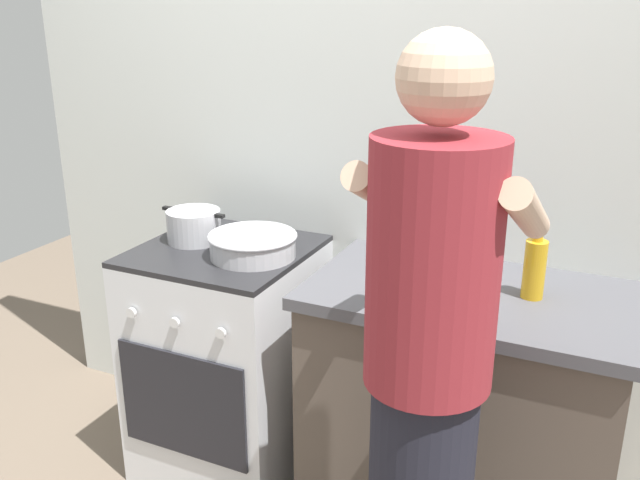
# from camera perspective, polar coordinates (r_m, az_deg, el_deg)

# --- Properties ---
(back_wall) EXTENTS (3.20, 0.10, 2.50)m
(back_wall) POSITION_cam_1_polar(r_m,az_deg,el_deg) (2.49, 6.91, 7.60)
(back_wall) COLOR silver
(back_wall) RESTS_ON ground
(countertop) EXTENTS (1.00, 0.60, 0.90)m
(countertop) POSITION_cam_1_polar(r_m,az_deg,el_deg) (2.39, 11.59, -14.00)
(countertop) COLOR brown
(countertop) RESTS_ON ground
(stove_range) EXTENTS (0.60, 0.62, 0.90)m
(stove_range) POSITION_cam_1_polar(r_m,az_deg,el_deg) (2.69, -7.60, -9.74)
(stove_range) COLOR silver
(stove_range) RESTS_ON ground
(pot) EXTENTS (0.27, 0.20, 0.12)m
(pot) POSITION_cam_1_polar(r_m,az_deg,el_deg) (2.58, -10.44, 1.17)
(pot) COLOR #B2B2B7
(pot) RESTS_ON stove_range
(mixing_bowl) EXTENTS (0.31, 0.31, 0.08)m
(mixing_bowl) POSITION_cam_1_polar(r_m,az_deg,el_deg) (2.40, -5.62, -0.33)
(mixing_bowl) COLOR #B7B7BC
(mixing_bowl) RESTS_ON stove_range
(utensil_crock) EXTENTS (0.10, 0.10, 0.33)m
(utensil_crock) POSITION_cam_1_polar(r_m,az_deg,el_deg) (2.34, 7.91, 0.59)
(utensil_crock) COLOR silver
(utensil_crock) RESTS_ON countertop
(spice_bottle) EXTENTS (0.04, 0.04, 0.09)m
(spice_bottle) POSITION_cam_1_polar(r_m,az_deg,el_deg) (2.14, 14.16, -3.42)
(spice_bottle) COLOR silver
(spice_bottle) RESTS_ON countertop
(oil_bottle) EXTENTS (0.07, 0.07, 0.23)m
(oil_bottle) POSITION_cam_1_polar(r_m,az_deg,el_deg) (2.14, 17.41, -2.20)
(oil_bottle) COLOR gold
(oil_bottle) RESTS_ON countertop
(person) EXTENTS (0.41, 0.50, 1.70)m
(person) POSITION_cam_1_polar(r_m,az_deg,el_deg) (1.70, 8.82, -12.50)
(person) COLOR black
(person) RESTS_ON ground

